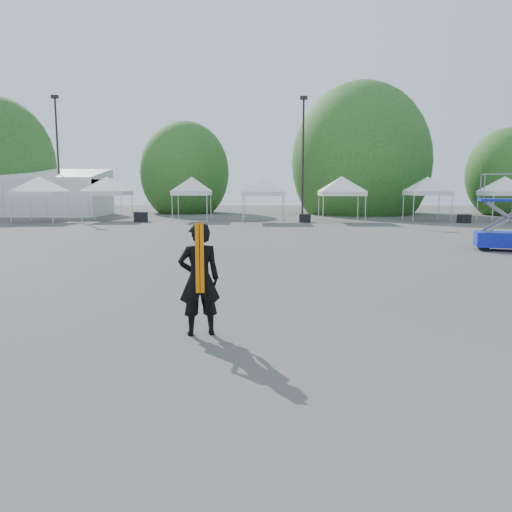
{
  "coord_description": "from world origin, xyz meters",
  "views": [
    {
      "loc": [
        0.06,
        -9.42,
        2.61
      ],
      "look_at": [
        -0.14,
        -0.05,
        1.3
      ],
      "focal_mm": 35.0,
      "sensor_mm": 36.0,
      "label": 1
    }
  ],
  "objects": [
    {
      "name": "ground",
      "position": [
        0.0,
        0.0,
        0.0
      ],
      "size": [
        120.0,
        120.0,
        0.0
      ],
      "primitive_type": "plane",
      "color": "#474442",
      "rests_on": "ground"
    },
    {
      "name": "marquee",
      "position": [
        -22.0,
        35.0,
        1.97
      ],
      "size": [
        15.0,
        6.25,
        4.23
      ],
      "color": "white",
      "rests_on": "ground"
    },
    {
      "name": "light_pole_west",
      "position": [
        -18.0,
        34.0,
        5.77
      ],
      "size": [
        0.6,
        0.25,
        10.3
      ],
      "color": "black",
      "rests_on": "ground"
    },
    {
      "name": "light_pole_east",
      "position": [
        3.0,
        32.0,
        5.52
      ],
      "size": [
        0.6,
        0.25,
        9.8
      ],
      "color": "black",
      "rests_on": "ground"
    },
    {
      "name": "tree_mid_w",
      "position": [
        -8.0,
        40.0,
        3.93
      ],
      "size": [
        4.16,
        4.16,
        6.33
      ],
      "color": "#382314",
      "rests_on": "ground"
    },
    {
      "name": "tree_mid_e",
      "position": [
        9.0,
        39.0,
        4.84
      ],
      "size": [
        5.12,
        5.12,
        7.79
      ],
      "color": "#382314",
      "rests_on": "ground"
    },
    {
      "name": "tree_far_e",
      "position": [
        22.0,
        37.0,
        3.63
      ],
      "size": [
        3.84,
        3.84,
        5.84
      ],
      "color": "#382314",
      "rests_on": "ground"
    },
    {
      "name": "tent_b",
      "position": [
        -16.59,
        27.03,
        3.06
      ],
      "size": [
        4.5,
        4.5,
        3.88
      ],
      "color": "silver",
      "rests_on": "ground"
    },
    {
      "name": "tent_c",
      "position": [
        -12.17,
        28.76,
        3.06
      ],
      "size": [
        4.5,
        4.5,
        3.88
      ],
      "color": "silver",
      "rests_on": "ground"
    },
    {
      "name": "tent_d",
      "position": [
        -5.67,
        28.79,
        3.06
      ],
      "size": [
        3.94,
        3.94,
        3.88
      ],
      "color": "silver",
      "rests_on": "ground"
    },
    {
      "name": "tent_e",
      "position": [
        -0.18,
        27.25,
        3.06
      ],
      "size": [
        4.39,
        4.39,
        3.88
      ],
      "color": "silver",
      "rests_on": "ground"
    },
    {
      "name": "tent_f",
      "position": [
        5.55,
        27.59,
        3.06
      ],
      "size": [
        4.52,
        4.52,
        3.88
      ],
      "color": "silver",
      "rests_on": "ground"
    },
    {
      "name": "tent_g",
      "position": [
        12.24,
        28.96,
        3.06
      ],
      "size": [
        4.23,
        4.23,
        3.88
      ],
      "color": "silver",
      "rests_on": "ground"
    },
    {
      "name": "tent_h",
      "position": [
        17.47,
        27.83,
        3.06
      ],
      "size": [
        4.03,
        4.03,
        3.88
      ],
      "color": "silver",
      "rests_on": "ground"
    },
    {
      "name": "man",
      "position": [
        -1.12,
        -0.86,
        1.0
      ],
      "size": [
        0.83,
        0.65,
        2.0
      ],
      "rotation": [
        0.0,
        0.0,
        3.4
      ],
      "color": "black",
      "rests_on": "ground"
    },
    {
      "name": "scissor_lift",
      "position": [
        9.9,
        11.07,
        1.57
      ],
      "size": [
        2.64,
        1.78,
        3.12
      ],
      "rotation": [
        0.0,
        0.0,
        -0.26
      ],
      "color": "#0D14AF",
      "rests_on": "ground"
    },
    {
      "name": "crate_west",
      "position": [
        -9.23,
        27.17,
        0.37
      ],
      "size": [
        1.02,
        0.84,
        0.73
      ],
      "primitive_type": "cube",
      "rotation": [
        0.0,
        0.0,
        0.11
      ],
      "color": "black",
      "rests_on": "ground"
    },
    {
      "name": "crate_mid",
      "position": [
        2.85,
        27.04,
        0.31
      ],
      "size": [
        0.88,
        0.74,
        0.61
      ],
      "primitive_type": "cube",
      "rotation": [
        0.0,
        0.0,
        -0.18
      ],
      "color": "black",
      "rests_on": "ground"
    },
    {
      "name": "crate_east",
      "position": [
        14.22,
        26.66,
        0.31
      ],
      "size": [
        0.86,
        0.71,
        0.61
      ],
      "primitive_type": "cube",
      "rotation": [
        0.0,
        0.0,
        0.13
      ],
      "color": "black",
      "rests_on": "ground"
    }
  ]
}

